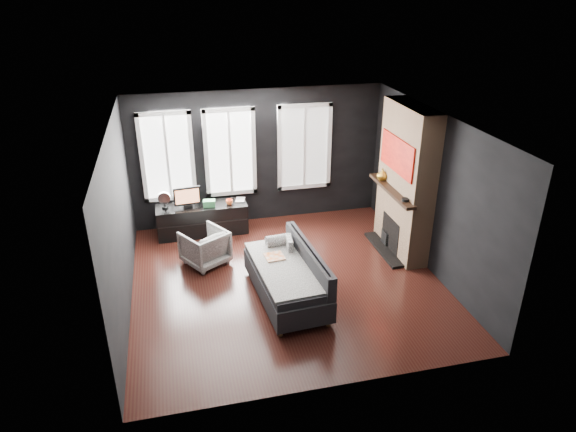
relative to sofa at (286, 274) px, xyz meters
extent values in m
plane|color=black|center=(0.11, 0.47, -0.42)|extent=(5.00, 5.00, 0.00)
plane|color=white|center=(0.11, 0.47, 2.28)|extent=(5.00, 5.00, 0.00)
cube|color=black|center=(0.11, 2.97, 0.93)|extent=(5.00, 0.02, 2.70)
cube|color=black|center=(-2.39, 0.47, 0.93)|extent=(0.02, 5.00, 2.70)
cube|color=black|center=(2.61, 0.47, 0.93)|extent=(0.02, 5.00, 2.70)
cube|color=gray|center=(0.17, 0.52, 0.19)|extent=(0.10, 0.34, 0.34)
imported|color=white|center=(-1.14, 1.37, -0.07)|extent=(0.91, 0.90, 0.70)
imported|color=orange|center=(-0.55, 2.48, 0.24)|extent=(0.15, 0.13, 0.13)
imported|color=#C2AF9A|center=(-0.40, 2.66, 0.29)|extent=(0.17, 0.06, 0.24)
cube|color=#367D47|center=(-0.94, 2.49, 0.24)|extent=(0.24, 0.17, 0.13)
imported|color=gold|center=(2.16, 1.52, 0.91)|extent=(0.25, 0.26, 0.20)
cylinder|color=black|center=(2.16, 0.52, 0.83)|extent=(0.16, 0.16, 0.04)
camera|label=1|loc=(-1.54, -6.64, 4.21)|focal=32.00mm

